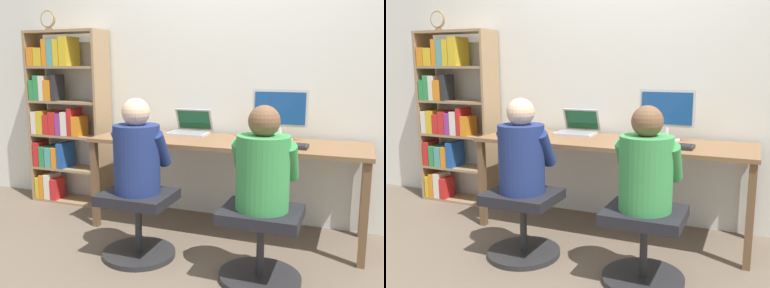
% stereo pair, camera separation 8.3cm
% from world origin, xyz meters
% --- Properties ---
extents(ground_plane, '(14.00, 14.00, 0.00)m').
position_xyz_m(ground_plane, '(0.00, 0.00, 0.00)').
color(ground_plane, brown).
extents(wall_back, '(10.00, 0.05, 2.60)m').
position_xyz_m(wall_back, '(0.00, 0.70, 1.30)').
color(wall_back, silver).
rests_on(wall_back, ground_plane).
extents(desk, '(2.13, 0.64, 0.74)m').
position_xyz_m(desk, '(0.00, 0.32, 0.67)').
color(desk, brown).
rests_on(desk, ground_plane).
extents(desktop_monitor, '(0.43, 0.22, 0.39)m').
position_xyz_m(desktop_monitor, '(0.38, 0.50, 0.94)').
color(desktop_monitor, beige).
rests_on(desktop_monitor, desk).
extents(laptop, '(0.33, 0.29, 0.21)m').
position_xyz_m(laptop, '(-0.37, 0.51, 0.79)').
color(laptop, '#B7B7BC').
rests_on(laptop, desk).
extents(keyboard, '(0.45, 0.16, 0.03)m').
position_xyz_m(keyboard, '(0.41, 0.20, 0.76)').
color(keyboard, '#232326').
rests_on(keyboard, desk).
extents(computer_mouse_by_keyboard, '(0.06, 0.10, 0.04)m').
position_xyz_m(computer_mouse_by_keyboard, '(0.14, 0.22, 0.76)').
color(computer_mouse_by_keyboard, silver).
rests_on(computer_mouse_by_keyboard, desk).
extents(office_chair_left, '(0.51, 0.51, 0.46)m').
position_xyz_m(office_chair_left, '(0.44, -0.38, 0.26)').
color(office_chair_left, '#262628').
rests_on(office_chair_left, ground_plane).
extents(office_chair_right, '(0.51, 0.51, 0.46)m').
position_xyz_m(office_chair_right, '(-0.43, -0.34, 0.26)').
color(office_chair_right, '#262628').
rests_on(office_chair_right, ground_plane).
extents(person_at_monitor, '(0.39, 0.33, 0.63)m').
position_xyz_m(person_at_monitor, '(0.44, -0.37, 0.73)').
color(person_at_monitor, '#388C47').
rests_on(person_at_monitor, office_chair_left).
extents(person_at_laptop, '(0.39, 0.33, 0.64)m').
position_xyz_m(person_at_laptop, '(-0.43, -0.33, 0.74)').
color(person_at_laptop, navy).
rests_on(person_at_laptop, office_chair_right).
extents(bookshelf, '(0.78, 0.27, 1.64)m').
position_xyz_m(bookshelf, '(-1.71, 0.51, 0.83)').
color(bookshelf, '#997A56').
rests_on(bookshelf, ground_plane).
extents(desk_clock, '(0.15, 0.03, 0.17)m').
position_xyz_m(desk_clock, '(-1.75, 0.45, 1.73)').
color(desk_clock, olive).
rests_on(desk_clock, bookshelf).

